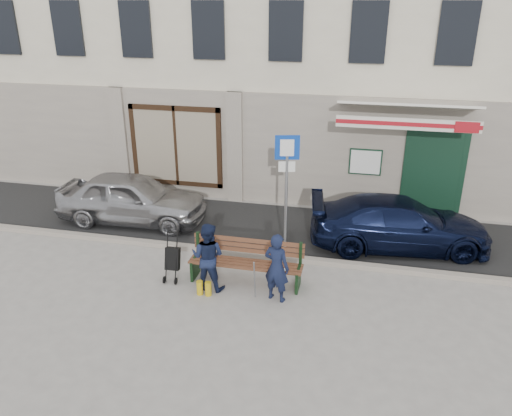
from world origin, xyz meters
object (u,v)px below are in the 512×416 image
(car_silver, at_px, (132,198))
(parking_sign, at_px, (287,177))
(bench, at_px, (244,263))
(car_navy, at_px, (400,224))
(man, at_px, (277,268))
(woman, at_px, (208,256))
(stroller, at_px, (172,260))

(car_silver, xyz_separation_m, parking_sign, (4.32, -1.05, 1.29))
(bench, bearing_deg, car_navy, 36.73)
(parking_sign, bearing_deg, man, -98.40)
(bench, bearing_deg, woman, -150.08)
(bench, height_order, stroller, stroller)
(car_navy, relative_size, parking_sign, 1.46)
(car_silver, distance_m, man, 5.32)
(stroller, bearing_deg, car_navy, 27.44)
(car_navy, distance_m, man, 3.81)
(car_navy, xyz_separation_m, stroller, (-4.75, -2.63, -0.15))
(woman, bearing_deg, bench, -145.18)
(car_navy, bearing_deg, parking_sign, 104.94)
(bench, bearing_deg, car_silver, 146.82)
(parking_sign, bearing_deg, bench, -128.76)
(parking_sign, height_order, man, parking_sign)
(bench, height_order, man, man)
(car_silver, xyz_separation_m, woman, (3.01, -2.77, 0.06))
(car_silver, distance_m, bench, 4.39)
(parking_sign, height_order, stroller, parking_sign)
(parking_sign, relative_size, man, 2.01)
(man, height_order, stroller, man)
(parking_sign, xyz_separation_m, stroller, (-2.16, -1.56, -1.50))
(car_navy, xyz_separation_m, bench, (-3.24, -2.42, -0.16))
(parking_sign, relative_size, stroller, 2.78)
(woman, bearing_deg, man, 179.96)
(car_navy, height_order, woman, woman)
(bench, xyz_separation_m, woman, (-0.65, -0.38, 0.27))
(car_navy, relative_size, woman, 2.91)
(stroller, bearing_deg, car_silver, 128.07)
(parking_sign, height_order, woman, parking_sign)
(car_navy, height_order, parking_sign, parking_sign)
(car_silver, height_order, woman, woman)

